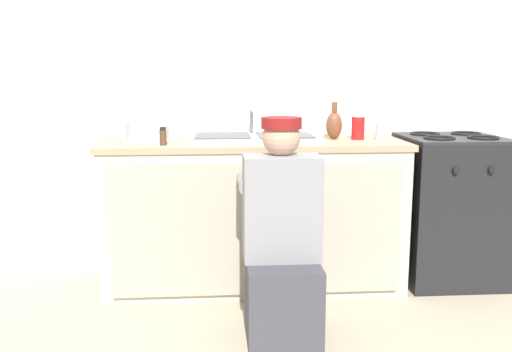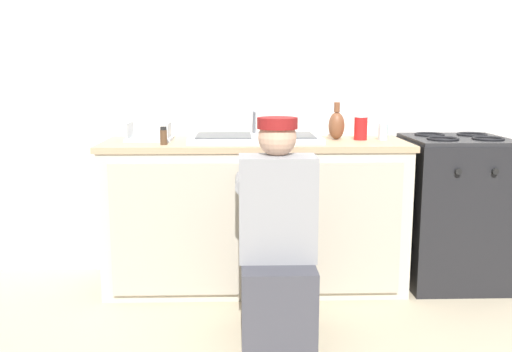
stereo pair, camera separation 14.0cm
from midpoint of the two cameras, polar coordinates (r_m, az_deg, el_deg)
name	(u,v)px [view 1 (the left image)]	position (r m, az deg, el deg)	size (l,w,h in m)	color
ground_plane	(257,301)	(3.42, -1.08, -12.42)	(12.00, 12.00, 0.00)	tan
back_wall	(250,84)	(3.80, -1.68, 9.22)	(6.00, 0.10, 2.50)	silver
counter_cabinet	(254,217)	(3.55, -1.35, -4.09)	(1.80, 0.62, 0.87)	beige
countertop	(254,144)	(3.48, -1.39, 3.24)	(1.84, 0.62, 0.04)	tan
sink_double_basin	(254,138)	(3.48, -1.40, 3.85)	(0.80, 0.44, 0.19)	silver
stove_range	(449,208)	(3.83, 17.71, -3.10)	(0.61, 0.62, 0.94)	black
plumber_person	(282,248)	(2.86, 1.20, -7.17)	(0.42, 0.61, 1.10)	#3F3F47
dish_rack_tray	(147,137)	(3.53, -11.95, 3.82)	(0.28, 0.22, 0.11)	#B2B7BC
spice_bottle_pepper	(163,136)	(3.31, -10.49, 3.91)	(0.04, 0.04, 0.10)	#513823
water_glass	(380,131)	(3.61, 11.23, 4.39)	(0.06, 0.06, 0.10)	#ADC6CC
vase_decorative	(334,125)	(3.59, 6.71, 5.12)	(0.10, 0.10, 0.23)	brown
soda_cup_red	(358,127)	(3.59, 9.07, 4.83)	(0.08, 0.08, 0.15)	red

